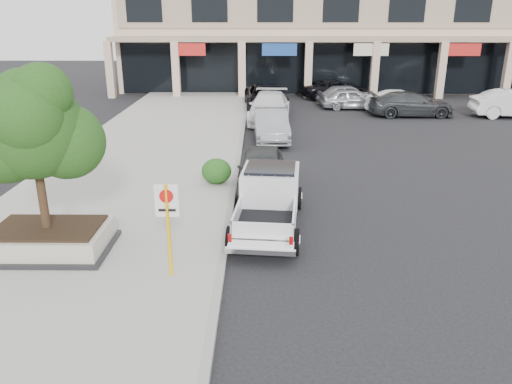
% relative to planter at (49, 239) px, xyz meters
% --- Properties ---
extents(ground, '(120.00, 120.00, 0.00)m').
position_rel_planter_xyz_m(ground, '(6.14, -0.41, -0.48)').
color(ground, black).
rests_on(ground, ground).
extents(sidewalk, '(8.00, 52.00, 0.15)m').
position_rel_planter_xyz_m(sidewalk, '(0.64, 5.59, -0.40)').
color(sidewalk, gray).
rests_on(sidewalk, ground).
extents(curb, '(0.20, 52.00, 0.15)m').
position_rel_planter_xyz_m(curb, '(4.59, 5.59, -0.40)').
color(curb, gray).
rests_on(curb, ground).
extents(strip_mall, '(40.55, 12.43, 9.50)m').
position_rel_planter_xyz_m(strip_mall, '(14.14, 33.52, 4.27)').
color(strip_mall, '#C7A98C').
rests_on(strip_mall, ground).
extents(planter, '(3.20, 2.20, 0.68)m').
position_rel_planter_xyz_m(planter, '(0.00, 0.00, 0.00)').
color(planter, black).
rests_on(planter, sidewalk).
extents(planter_tree, '(2.90, 2.55, 4.00)m').
position_rel_planter_xyz_m(planter_tree, '(0.13, 0.15, 2.94)').
color(planter_tree, black).
rests_on(planter_tree, planter).
extents(no_parking_sign, '(0.55, 0.09, 2.30)m').
position_rel_planter_xyz_m(no_parking_sign, '(3.43, -1.29, 1.16)').
color(no_parking_sign, '#FFB80D').
rests_on(no_parking_sign, sidewalk).
extents(hedge, '(1.10, 0.99, 0.93)m').
position_rel_planter_xyz_m(hedge, '(3.94, 5.62, 0.14)').
color(hedge, '#1B3F12').
rests_on(hedge, sidewalk).
extents(pickup_truck, '(2.40, 5.35, 1.64)m').
position_rel_planter_xyz_m(pickup_truck, '(5.79, 1.91, 0.34)').
color(pickup_truck, white).
rests_on(pickup_truck, ground).
extents(curb_car_a, '(1.81, 4.35, 1.47)m').
position_rel_planter_xyz_m(curb_car_a, '(5.62, 5.56, 0.26)').
color(curb_car_a, '#303335').
rests_on(curb_car_a, ground).
extents(curb_car_b, '(1.84, 4.73, 1.54)m').
position_rel_planter_xyz_m(curb_car_b, '(6.10, 13.00, 0.29)').
color(curb_car_b, gray).
rests_on(curb_car_b, ground).
extents(curb_car_c, '(2.74, 5.91, 1.67)m').
position_rel_planter_xyz_m(curb_car_c, '(6.09, 17.79, 0.36)').
color(curb_car_c, silver).
rests_on(curb_car_c, ground).
extents(curb_car_d, '(3.08, 5.99, 1.62)m').
position_rel_planter_xyz_m(curb_car_d, '(5.90, 21.90, 0.33)').
color(curb_car_d, black).
rests_on(curb_car_d, ground).
extents(lot_car_a, '(4.04, 1.68, 1.37)m').
position_rel_planter_xyz_m(lot_car_a, '(11.68, 21.91, 0.21)').
color(lot_car_a, '#A9ADB2').
rests_on(lot_car_a, ground).
extents(lot_car_b, '(4.58, 2.78, 1.42)m').
position_rel_planter_xyz_m(lot_car_b, '(14.54, 20.40, 0.24)').
color(lot_car_b, white).
rests_on(lot_car_b, ground).
extents(lot_car_c, '(5.23, 2.18, 1.51)m').
position_rel_planter_xyz_m(lot_car_c, '(14.97, 19.45, 0.28)').
color(lot_car_c, '#2B2D2F').
rests_on(lot_car_c, ground).
extents(lot_car_d, '(5.50, 3.35, 1.42)m').
position_rel_planter_xyz_m(lot_car_d, '(11.22, 26.47, 0.24)').
color(lot_car_d, black).
rests_on(lot_car_d, ground).
extents(lot_car_e, '(4.49, 2.54, 1.44)m').
position_rel_planter_xyz_m(lot_car_e, '(11.66, 23.51, 0.25)').
color(lot_car_e, gray).
rests_on(lot_car_e, ground).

